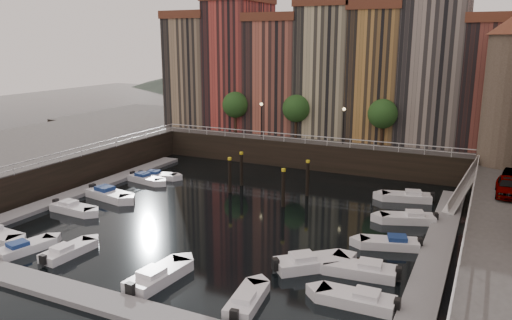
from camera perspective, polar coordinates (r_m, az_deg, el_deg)
The scene contains 28 objects.
ground at distance 42.98m, azimuth -1.87°, elevation -5.94°, with size 200.00×200.00×0.00m, color black.
quay_far at distance 65.96m, azimuth 8.59°, elevation 2.16°, with size 80.00×20.00×3.00m, color black.
dock_left at distance 51.40m, azimuth -18.68°, elevation -3.18°, with size 2.00×28.00×0.35m, color gray.
dock_right at distance 37.76m, azimuth 20.06°, elevation -9.33°, with size 2.00×28.00×0.35m, color gray.
dock_near at distance 30.17m, azimuth -17.48°, elevation -15.09°, with size 30.00×2.00×0.35m, color gray.
mountains at distance 147.06m, azimuth 19.25°, elevation 10.28°, with size 145.00×100.00×18.00m.
far_terrace at distance 61.49m, azimuth 11.19°, elevation 10.13°, with size 48.70×10.30×17.50m.
corner_tower at distance 50.60m, azimuth 27.16°, elevation 7.38°, with size 5.20×5.20×13.80m.
promenade_trees at distance 58.25m, azimuth 5.22°, elevation 5.83°, with size 21.20×3.20×5.20m.
street_lamps at distance 57.30m, azimuth 5.16°, elevation 5.01°, with size 10.36×0.36×4.18m.
railings at distance 46.13m, azimuth 0.89°, elevation 0.33°, with size 36.08×34.04×0.52m.
gangway at distance 47.59m, azimuth 22.70°, elevation -2.65°, with size 2.78×8.32×3.73m.
mooring_pilings at distance 47.13m, azimuth 0.98°, elevation -2.07°, with size 7.55×4.69×3.78m.
boat_left_1 at distance 45.55m, azimuth -20.21°, elevation -5.20°, with size 4.49×1.84×1.02m.
boat_left_2 at distance 48.30m, azimuth -16.48°, elevation -3.80°, with size 5.25×2.69×1.18m.
boat_left_3 at distance 52.90m, azimuth -12.50°, elevation -2.13°, with size 4.46×2.29×1.00m.
boat_left_4 at distance 53.92m, azimuth -11.19°, elevation -1.79°, with size 4.24×2.38×0.95m.
boat_right_0 at distance 29.19m, azimuth 11.59°, elevation -15.35°, with size 4.54×1.71×1.04m.
boat_right_1 at distance 32.54m, azimuth 12.02°, elevation -12.18°, with size 4.77×2.10×1.08m.
boat_right_2 at distance 37.03m, azimuth 15.14°, elevation -9.16°, with size 4.38×2.66×0.98m.
boat_right_3 at distance 42.29m, azimuth 17.06°, elevation -6.38°, with size 4.58×2.99×1.03m.
boat_right_4 at distance 47.83m, azimuth 16.95°, elevation -4.05°, with size 4.73×2.69×1.06m.
boat_near_0 at distance 38.58m, azimuth -24.96°, elevation -9.08°, with size 2.33×4.21×0.94m.
boat_near_1 at distance 36.84m, azimuth -20.75°, elevation -9.73°, with size 1.75×4.20×0.95m.
boat_near_2 at distance 31.61m, azimuth -11.18°, elevation -12.91°, with size 2.18×4.95×1.12m.
boat_near_3 at distance 28.63m, azimuth -1.09°, elevation -15.73°, with size 2.00×4.24×0.95m.
car_a at distance 41.33m, azimuth 26.86°, elevation -2.83°, with size 1.69×4.20×1.43m, color gray.
boat_extra_950 at distance 32.91m, azimuth 6.15°, elevation -11.60°, with size 4.68×4.44×1.14m.
Camera 1 is at (18.78, -35.92, 14.30)m, focal length 35.00 mm.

